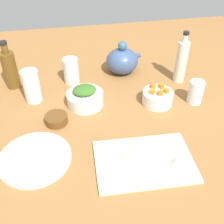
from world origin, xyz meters
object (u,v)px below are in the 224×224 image
at_px(cutting_board, 144,161).
at_px(drinking_glass_1, 71,71).
at_px(bowl_carrots, 157,98).
at_px(bottle_1, 181,61).
at_px(bowl_small_side, 56,119).
at_px(drinking_glass_0, 32,86).
at_px(drinking_glass_2, 196,92).
at_px(bottle_0, 10,69).
at_px(plate_tofu, 35,158).
at_px(bowl_greens, 85,99).
at_px(teapot, 122,61).

bearing_deg(cutting_board, drinking_glass_1, 110.21).
xyz_separation_m(bowl_carrots, bottle_1, (0.15, 0.15, 0.07)).
xyz_separation_m(bowl_small_side, drinking_glass_0, (-0.09, 0.16, 0.05)).
xyz_separation_m(bottle_1, drinking_glass_2, (0.00, -0.16, -0.05)).
bearing_deg(drinking_glass_2, bottle_0, 160.85).
relative_size(cutting_board, plate_tofu, 1.33).
bearing_deg(drinking_glass_2, plate_tofu, -162.51).
relative_size(cutting_board, bottle_0, 1.47).
relative_size(bowl_small_side, bottle_0, 0.40).
distance_m(bowl_greens, drinking_glass_0, 0.22).
height_order(cutting_board, bowl_carrots, bowl_carrots).
bearing_deg(bowl_greens, cutting_board, -66.16).
distance_m(cutting_board, teapot, 0.56).
distance_m(teapot, drinking_glass_2, 0.37).
bearing_deg(bowl_greens, drinking_glass_2, -8.39).
bearing_deg(teapot, cutting_board, -94.97).
relative_size(plate_tofu, drinking_glass_1, 2.05).
xyz_separation_m(teapot, bottle_0, (-0.49, -0.03, 0.03)).
xyz_separation_m(bowl_carrots, drinking_glass_1, (-0.33, 0.22, 0.03)).
xyz_separation_m(bottle_0, drinking_glass_1, (0.25, -0.01, -0.03)).
xyz_separation_m(cutting_board, teapot, (0.05, 0.56, 0.06)).
relative_size(bowl_greens, drinking_glass_1, 1.27).
bearing_deg(cutting_board, bowl_carrots, 64.99).
xyz_separation_m(cutting_board, bottle_1, (0.28, 0.44, 0.09)).
xyz_separation_m(bowl_carrots, bottle_0, (-0.58, 0.23, 0.06)).
bearing_deg(bowl_carrots, plate_tofu, -155.55).
xyz_separation_m(bowl_greens, drinking_glass_1, (-0.04, 0.18, 0.03)).
height_order(drinking_glass_0, drinking_glass_2, drinking_glass_0).
relative_size(bowl_carrots, drinking_glass_2, 1.27).
relative_size(cutting_board, bottle_1, 1.34).
height_order(bowl_greens, bottle_0, bottle_0).
bearing_deg(cutting_board, bowl_small_side, 137.36).
bearing_deg(teapot, drinking_glass_0, -159.40).
height_order(teapot, drinking_glass_2, teapot).
bearing_deg(drinking_glass_0, cutting_board, -49.01).
xyz_separation_m(bowl_carrots, drinking_glass_2, (0.15, -0.02, 0.02)).
bearing_deg(bowl_small_side, bottle_1, 19.30).
height_order(bowl_small_side, drinking_glass_1, drinking_glass_1).
height_order(plate_tofu, drinking_glass_0, drinking_glass_0).
relative_size(bowl_carrots, drinking_glass_1, 1.06).
height_order(teapot, bottle_1, bottle_1).
bearing_deg(drinking_glass_0, plate_tofu, -88.03).
xyz_separation_m(cutting_board, plate_tofu, (-0.34, 0.08, 0.00)).
xyz_separation_m(plate_tofu, teapot, (0.39, 0.48, 0.06)).
bearing_deg(drinking_glass_0, drinking_glass_1, 34.13).
xyz_separation_m(drinking_glass_1, drinking_glass_2, (0.48, -0.24, -0.01)).
bearing_deg(plate_tofu, bottle_1, 30.15).
bearing_deg(teapot, plate_tofu, -129.02).
xyz_separation_m(teapot, drinking_glass_1, (-0.24, -0.04, -0.00)).
relative_size(bowl_small_side, bottle_1, 0.36).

